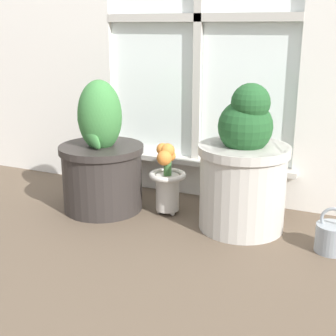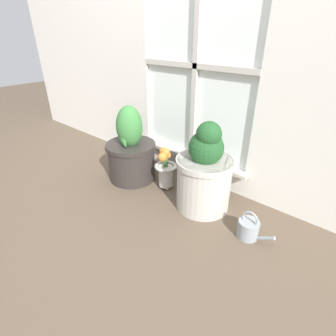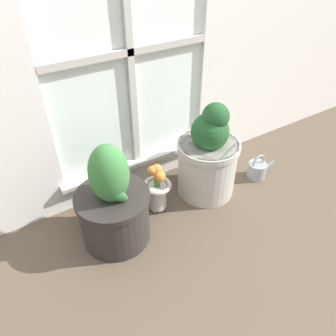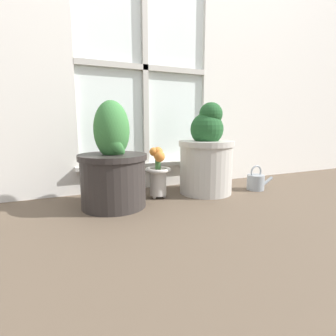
# 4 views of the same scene
# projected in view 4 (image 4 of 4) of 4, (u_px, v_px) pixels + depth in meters

# --- Properties ---
(ground_plane) EXTENTS (10.00, 10.00, 0.00)m
(ground_plane) POSITION_uv_depth(u_px,v_px,m) (181.00, 210.00, 1.38)
(ground_plane) COLOR brown
(potted_plant_left) EXTENTS (0.37, 0.37, 0.57)m
(potted_plant_left) POSITION_uv_depth(u_px,v_px,m) (113.00, 168.00, 1.41)
(potted_plant_left) COLOR #2D2826
(potted_plant_left) RESTS_ON ground_plane
(potted_plant_right) EXTENTS (0.36, 0.36, 0.58)m
(potted_plant_right) POSITION_uv_depth(u_px,v_px,m) (206.00, 156.00, 1.69)
(potted_plant_right) COLOR #B7B2A8
(potted_plant_right) RESTS_ON ground_plane
(flower_vase) EXTENTS (0.16, 0.16, 0.31)m
(flower_vase) POSITION_uv_depth(u_px,v_px,m) (158.00, 173.00, 1.59)
(flower_vase) COLOR #BCB7AD
(flower_vase) RESTS_ON ground_plane
(watering_can) EXTENTS (0.21, 0.12, 0.17)m
(watering_can) POSITION_uv_depth(u_px,v_px,m) (256.00, 182.00, 1.80)
(watering_can) COLOR gray
(watering_can) RESTS_ON ground_plane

